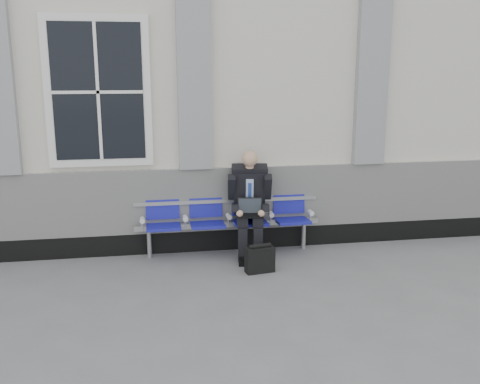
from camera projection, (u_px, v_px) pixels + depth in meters
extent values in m
plane|color=slate|center=(67.00, 301.00, 5.99)|extent=(70.00, 70.00, 0.00)
cube|color=beige|center=(88.00, 96.00, 8.88)|extent=(14.00, 4.00, 4.20)
cube|color=black|center=(81.00, 247.00, 7.37)|extent=(14.00, 0.10, 0.30)
cube|color=silver|center=(78.00, 205.00, 7.23)|extent=(14.00, 0.08, 0.90)
cube|color=gray|center=(194.00, 80.00, 7.10)|extent=(0.45, 0.14, 2.40)
cube|color=gray|center=(372.00, 79.00, 7.51)|extent=(0.45, 0.14, 2.40)
cube|color=white|center=(98.00, 92.00, 6.95)|extent=(1.35, 0.10, 1.95)
cube|color=black|center=(98.00, 92.00, 6.90)|extent=(1.15, 0.02, 1.75)
cube|color=#9EA0A3|center=(228.00, 224.00, 7.48)|extent=(2.60, 0.07, 0.07)
cube|color=#9EA0A3|center=(227.00, 201.00, 7.52)|extent=(2.60, 0.05, 0.05)
cylinder|color=#9EA0A3|center=(149.00, 244.00, 7.35)|extent=(0.06, 0.06, 0.39)
cylinder|color=#9EA0A3|center=(304.00, 236.00, 7.71)|extent=(0.06, 0.06, 0.39)
cube|color=#13149C|center=(164.00, 227.00, 7.25)|extent=(0.46, 0.42, 0.07)
cube|color=#13149C|center=(162.00, 205.00, 7.39)|extent=(0.46, 0.10, 0.40)
cube|color=#13149C|center=(208.00, 225.00, 7.35)|extent=(0.46, 0.42, 0.07)
cube|color=#13149C|center=(206.00, 203.00, 7.49)|extent=(0.46, 0.10, 0.40)
cube|color=#13149C|center=(250.00, 223.00, 7.44)|extent=(0.46, 0.42, 0.07)
cube|color=#13149C|center=(248.00, 201.00, 7.59)|extent=(0.46, 0.10, 0.40)
cube|color=#13149C|center=(292.00, 221.00, 7.54)|extent=(0.46, 0.42, 0.07)
cube|color=#13149C|center=(289.00, 199.00, 7.69)|extent=(0.46, 0.10, 0.40)
cylinder|color=white|center=(142.00, 220.00, 7.21)|extent=(0.07, 0.12, 0.07)
cylinder|color=white|center=(185.00, 218.00, 7.30)|extent=(0.07, 0.12, 0.07)
cylinder|color=white|center=(229.00, 216.00, 7.40)|extent=(0.07, 0.12, 0.07)
cylinder|color=white|center=(271.00, 214.00, 7.50)|extent=(0.07, 0.12, 0.07)
cylinder|color=white|center=(311.00, 212.00, 7.59)|extent=(0.07, 0.12, 0.07)
cube|color=black|center=(243.00, 260.00, 7.15)|extent=(0.15, 0.28, 0.09)
cube|color=black|center=(258.00, 260.00, 7.15)|extent=(0.15, 0.28, 0.09)
cube|color=black|center=(243.00, 244.00, 7.16)|extent=(0.14, 0.15, 0.47)
cube|color=black|center=(258.00, 244.00, 7.17)|extent=(0.14, 0.15, 0.47)
cube|color=black|center=(242.00, 219.00, 7.32)|extent=(0.21, 0.48, 0.14)
cube|color=black|center=(257.00, 218.00, 7.32)|extent=(0.21, 0.48, 0.14)
cube|color=black|center=(249.00, 191.00, 7.44)|extent=(0.48, 0.41, 0.65)
cube|color=#C2D1FF|center=(250.00, 192.00, 7.32)|extent=(0.12, 0.11, 0.37)
cube|color=#2346A6|center=(250.00, 193.00, 7.31)|extent=(0.06, 0.09, 0.30)
cube|color=black|center=(250.00, 170.00, 7.34)|extent=(0.52, 0.31, 0.15)
cylinder|color=tan|center=(250.00, 165.00, 7.28)|extent=(0.11, 0.11, 0.10)
sphere|color=tan|center=(250.00, 159.00, 7.20)|extent=(0.22, 0.22, 0.22)
cube|color=black|center=(232.00, 187.00, 7.32)|extent=(0.14, 0.30, 0.38)
cube|color=black|center=(268.00, 187.00, 7.33)|extent=(0.14, 0.30, 0.38)
cube|color=black|center=(235.00, 208.00, 7.20)|extent=(0.14, 0.33, 0.14)
cube|color=black|center=(265.00, 208.00, 7.20)|extent=(0.14, 0.33, 0.14)
sphere|color=tan|center=(240.00, 213.00, 7.07)|extent=(0.09, 0.09, 0.09)
sphere|color=tan|center=(261.00, 213.00, 7.07)|extent=(0.09, 0.09, 0.09)
cube|color=black|center=(250.00, 215.00, 7.16)|extent=(0.37, 0.28, 0.02)
cube|color=black|center=(250.00, 206.00, 7.25)|extent=(0.35, 0.14, 0.22)
cube|color=black|center=(250.00, 206.00, 7.25)|extent=(0.32, 0.12, 0.18)
cube|color=black|center=(260.00, 260.00, 6.82)|extent=(0.39, 0.21, 0.33)
cylinder|color=black|center=(260.00, 246.00, 6.78)|extent=(0.30, 0.10, 0.06)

